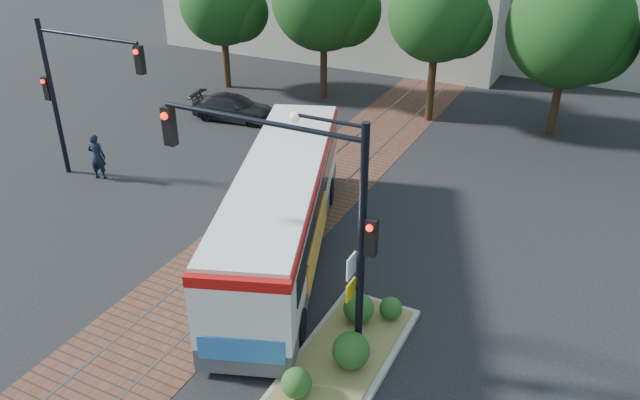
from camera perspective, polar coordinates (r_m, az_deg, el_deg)
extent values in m
plane|color=black|center=(18.35, -10.45, -7.97)|extent=(120.00, 120.00, 0.00)
cube|color=brown|center=(21.10, -4.10, -2.34)|extent=(3.60, 40.00, 0.01)
cube|color=slate|center=(21.44, -5.83, -1.86)|extent=(0.06, 40.00, 0.01)
cube|color=slate|center=(20.77, -2.31, -2.79)|extent=(0.06, 40.00, 0.01)
cylinder|color=#382314|center=(34.99, -8.56, 12.44)|extent=(0.36, 0.36, 2.86)
sphere|color=#113712|center=(34.30, -8.94, 17.39)|extent=(4.40, 4.40, 4.40)
cylinder|color=#382314|center=(32.90, 0.34, 11.99)|extent=(0.36, 0.36, 3.12)
cylinder|color=#382314|center=(30.06, 10.12, 10.26)|extent=(0.36, 0.36, 3.39)
sphere|color=#113712|center=(29.24, 10.69, 16.50)|extent=(4.40, 4.40, 4.40)
cylinder|color=#382314|center=(29.93, 20.71, 8.27)|extent=(0.36, 0.36, 2.86)
sphere|color=#113712|center=(29.07, 21.86, 14.52)|extent=(5.20, 5.20, 5.20)
cube|color=#4C4C4E|center=(19.35, -3.45, -3.62)|extent=(5.99, 11.26, 0.65)
cube|color=white|center=(18.75, -3.55, -0.48)|extent=(6.01, 11.26, 1.76)
cube|color=black|center=(18.86, -3.43, 0.67)|extent=(5.68, 10.24, 0.84)
cube|color=#B6110E|center=(18.28, -3.65, 2.34)|extent=(6.04, 11.28, 0.28)
cube|color=white|center=(18.20, -3.66, 2.86)|extent=(5.81, 10.89, 0.13)
cube|color=black|center=(14.09, -7.36, -9.64)|extent=(1.43, 0.61, 0.84)
cube|color=#2D6AB7|center=(14.68, -7.23, -13.46)|extent=(1.94, 0.75, 0.65)
cube|color=orange|center=(18.07, -0.22, -3.63)|extent=(1.48, 3.94, 1.02)
cylinder|color=black|center=(16.42, -9.55, -10.76)|extent=(0.62, 0.98, 0.93)
cylinder|color=black|center=(16.02, -2.03, -11.45)|extent=(0.62, 0.98, 0.93)
cylinder|color=black|center=(22.58, -4.63, 1.12)|extent=(0.62, 0.98, 0.93)
cylinder|color=black|center=(22.29, 0.77, 0.84)|extent=(0.62, 0.98, 0.93)
cube|color=gray|center=(15.66, 2.09, -14.45)|extent=(2.20, 5.20, 0.15)
cube|color=olive|center=(15.58, 2.09, -14.14)|extent=(1.90, 4.80, 0.08)
sphere|color=#1E4719|center=(14.40, -2.16, -16.33)|extent=(0.70, 0.70, 0.70)
sphere|color=#1E4719|center=(15.03, 2.87, -13.54)|extent=(0.90, 0.90, 0.90)
sphere|color=#1E4719|center=(16.35, 3.56, -9.82)|extent=(0.80, 0.80, 0.80)
sphere|color=#1E4719|center=(16.59, 6.49, -9.76)|extent=(0.60, 0.60, 0.60)
cylinder|color=black|center=(13.79, 3.79, -4.63)|extent=(0.18, 0.18, 6.00)
cylinder|color=black|center=(13.66, -5.62, 7.18)|extent=(5.00, 0.12, 0.12)
cube|color=black|center=(15.25, -13.60, 6.57)|extent=(0.28, 0.22, 0.95)
sphere|color=#FF190C|center=(15.05, -14.06, 7.45)|extent=(0.18, 0.18, 0.18)
cube|color=black|center=(13.51, 4.71, -3.42)|extent=(0.26, 0.20, 0.90)
sphere|color=#FF190C|center=(13.25, 4.54, -2.58)|extent=(0.16, 0.16, 0.16)
cube|color=white|center=(13.98, 2.87, -6.07)|extent=(0.04, 0.45, 0.55)
cube|color=yellow|center=(14.35, 2.80, -8.22)|extent=(0.04, 0.45, 0.45)
cylinder|color=black|center=(12.78, 0.88, 7.26)|extent=(1.60, 0.08, 0.08)
sphere|color=silver|center=(13.14, -2.30, 7.61)|extent=(0.24, 0.24, 0.24)
cylinder|color=black|center=(25.70, -23.17, 8.45)|extent=(0.18, 0.18, 6.00)
cylinder|color=black|center=(23.40, -20.60, 13.85)|extent=(4.50, 0.12, 0.12)
cube|color=black|center=(21.98, -16.16, 12.19)|extent=(0.28, 0.22, 0.95)
sphere|color=#FF190C|center=(21.80, -16.51, 12.85)|extent=(0.18, 0.18, 0.18)
cube|color=black|center=(25.75, -23.67, 9.33)|extent=(0.26, 0.20, 0.90)
sphere|color=#FF190C|center=(25.59, -24.01, 9.87)|extent=(0.16, 0.16, 0.16)
imported|color=black|center=(25.40, -19.72, 3.77)|extent=(0.76, 0.61, 1.82)
imported|color=black|center=(30.30, -7.88, 8.38)|extent=(4.29, 2.24, 1.19)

